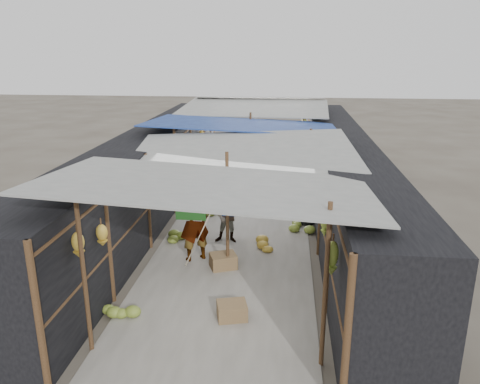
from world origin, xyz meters
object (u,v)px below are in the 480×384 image
(crate_near, at_px, (223,261))
(vendor_seated, at_px, (269,197))
(black_basin, at_px, (303,219))
(vendor_elderly, at_px, (194,221))
(shopper_blue, at_px, (228,216))

(crate_near, distance_m, vendor_seated, 4.01)
(crate_near, relative_size, black_basin, 0.89)
(crate_near, bearing_deg, vendor_seated, 56.31)
(crate_near, height_order, vendor_elderly, vendor_elderly)
(crate_near, relative_size, shopper_blue, 0.39)
(vendor_elderly, xyz_separation_m, vendor_seated, (1.53, 3.56, -0.55))
(shopper_blue, distance_m, vendor_seated, 2.66)
(black_basin, distance_m, vendor_elderly, 3.72)
(vendor_elderly, xyz_separation_m, shopper_blue, (0.63, 1.08, -0.25))
(vendor_seated, bearing_deg, black_basin, 40.90)
(black_basin, relative_size, vendor_elderly, 0.33)
(vendor_elderly, bearing_deg, vendor_seated, -146.48)
(shopper_blue, bearing_deg, black_basin, 40.98)
(crate_near, relative_size, vendor_seated, 0.69)
(crate_near, distance_m, shopper_blue, 1.53)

